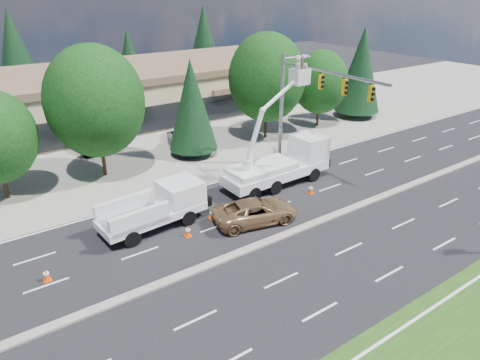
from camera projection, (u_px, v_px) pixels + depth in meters
ground at (245, 251)px, 24.26m from camera, size 140.00×140.00×0.00m
concrete_apron at (120, 149)px, 39.21m from camera, size 140.00×22.00×0.01m
road_median at (245, 250)px, 24.23m from camera, size 120.00×0.55×0.12m
strip_mall at (83, 97)px, 45.48m from camera, size 50.40×15.40×5.50m
tree_front_d at (95, 102)px, 31.46m from camera, size 7.27×7.27×10.08m
tree_front_e at (192, 105)px, 36.18m from camera, size 4.22×4.22×8.33m
tree_front_f at (267, 78)px, 39.73m from camera, size 7.19×7.19×9.97m
tree_front_g at (320, 82)px, 43.86m from camera, size 5.65×5.65×7.84m
tree_front_h at (361, 70)px, 46.67m from camera, size 4.97×4.97×9.80m
tree_back_b at (16, 54)px, 51.03m from camera, size 5.79×5.79×11.41m
tree_back_c at (129, 58)px, 58.95m from camera, size 4.20×4.20×8.28m
tree_back_d at (204, 41)px, 64.53m from camera, size 5.58×5.58×11.00m
signal_mast at (301, 97)px, 32.16m from camera, size 2.76×10.16×9.00m
utility_pickup at (159, 210)px, 26.48m from camera, size 6.76×3.02×2.52m
bucket_truck at (284, 158)px, 31.83m from camera, size 8.58×2.91×9.37m
traffic_cone_a at (47, 275)px, 21.73m from camera, size 0.40×0.40×0.70m
traffic_cone_b at (188, 231)px, 25.57m from camera, size 0.40×0.40×0.70m
traffic_cone_c at (212, 214)px, 27.49m from camera, size 0.40×0.40×0.70m
traffic_cone_d at (311, 189)px, 30.79m from camera, size 0.40×0.40×0.70m
minivan at (256, 211)px, 26.96m from camera, size 5.82×3.65×1.50m
parked_car_west at (85, 144)px, 38.25m from camera, size 2.27×4.40×1.43m
parked_car_east at (183, 142)px, 38.45m from camera, size 2.65×5.25×1.65m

